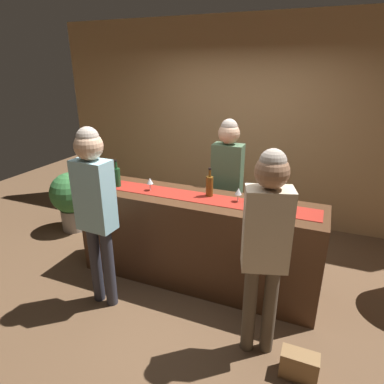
{
  "coord_description": "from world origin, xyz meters",
  "views": [
    {
      "loc": [
        1.13,
        -2.88,
        2.24
      ],
      "look_at": [
        -0.05,
        0.0,
        1.04
      ],
      "focal_mm": 30.71,
      "sensor_mm": 36.0,
      "label": 1
    }
  ],
  "objects_px": {
    "wine_bottle_green": "(117,177)",
    "wine_bottle_amber": "(210,186)",
    "potted_plant_tall": "(72,197)",
    "wine_glass_near_customer": "(238,192)",
    "customer_browsing": "(95,200)",
    "wine_glass_mid_counter": "(150,181)",
    "bartender": "(227,176)",
    "customer_sipping": "(266,236)",
    "wine_bottle_clear": "(271,198)",
    "handbag": "(299,365)"
  },
  "relations": [
    {
      "from": "customer_sipping",
      "to": "customer_browsing",
      "type": "relative_size",
      "value": 0.98
    },
    {
      "from": "wine_bottle_green",
      "to": "customer_sipping",
      "type": "height_order",
      "value": "customer_sipping"
    },
    {
      "from": "customer_sipping",
      "to": "potted_plant_tall",
      "type": "bearing_deg",
      "value": 141.15
    },
    {
      "from": "wine_glass_near_customer",
      "to": "customer_sipping",
      "type": "bearing_deg",
      "value": -61.18
    },
    {
      "from": "wine_bottle_green",
      "to": "customer_sipping",
      "type": "xyz_separation_m",
      "value": [
        1.75,
        -0.66,
        -0.03
      ]
    },
    {
      "from": "bartender",
      "to": "customer_browsing",
      "type": "height_order",
      "value": "customer_browsing"
    },
    {
      "from": "customer_browsing",
      "to": "potted_plant_tall",
      "type": "bearing_deg",
      "value": 142.98
    },
    {
      "from": "customer_sipping",
      "to": "customer_browsing",
      "type": "distance_m",
      "value": 1.54
    },
    {
      "from": "potted_plant_tall",
      "to": "handbag",
      "type": "distance_m",
      "value": 3.56
    },
    {
      "from": "wine_bottle_green",
      "to": "wine_bottle_clear",
      "type": "xyz_separation_m",
      "value": [
        1.67,
        0.03,
        0.0
      ]
    },
    {
      "from": "wine_bottle_amber",
      "to": "potted_plant_tall",
      "type": "height_order",
      "value": "wine_bottle_amber"
    },
    {
      "from": "wine_bottle_amber",
      "to": "potted_plant_tall",
      "type": "bearing_deg",
      "value": 169.85
    },
    {
      "from": "bartender",
      "to": "handbag",
      "type": "bearing_deg",
      "value": 124.56
    },
    {
      "from": "bartender",
      "to": "customer_sipping",
      "type": "relative_size",
      "value": 0.99
    },
    {
      "from": "wine_bottle_green",
      "to": "handbag",
      "type": "relative_size",
      "value": 1.08
    },
    {
      "from": "wine_glass_near_customer",
      "to": "potted_plant_tall",
      "type": "bearing_deg",
      "value": 170.33
    },
    {
      "from": "handbag",
      "to": "customer_sipping",
      "type": "bearing_deg",
      "value": 157.06
    },
    {
      "from": "wine_glass_near_customer",
      "to": "wine_bottle_clear",
      "type": "bearing_deg",
      "value": -8.59
    },
    {
      "from": "customer_sipping",
      "to": "handbag",
      "type": "relative_size",
      "value": 6.18
    },
    {
      "from": "wine_bottle_green",
      "to": "customer_sipping",
      "type": "distance_m",
      "value": 1.87
    },
    {
      "from": "bartender",
      "to": "customer_sipping",
      "type": "height_order",
      "value": "customer_sipping"
    },
    {
      "from": "wine_bottle_amber",
      "to": "wine_bottle_green",
      "type": "bearing_deg",
      "value": -173.68
    },
    {
      "from": "wine_glass_mid_counter",
      "to": "bartender",
      "type": "xyz_separation_m",
      "value": [
        0.68,
        0.59,
        -0.04
      ]
    },
    {
      "from": "wine_glass_mid_counter",
      "to": "handbag",
      "type": "distance_m",
      "value": 2.15
    },
    {
      "from": "wine_bottle_amber",
      "to": "potted_plant_tall",
      "type": "relative_size",
      "value": 0.36
    },
    {
      "from": "wine_glass_near_customer",
      "to": "customer_browsing",
      "type": "relative_size",
      "value": 0.08
    },
    {
      "from": "wine_glass_mid_counter",
      "to": "customer_sipping",
      "type": "distance_m",
      "value": 1.52
    },
    {
      "from": "handbag",
      "to": "bartender",
      "type": "bearing_deg",
      "value": 125.9
    },
    {
      "from": "wine_bottle_amber",
      "to": "customer_sipping",
      "type": "relative_size",
      "value": 0.18
    },
    {
      "from": "wine_bottle_clear",
      "to": "customer_browsing",
      "type": "relative_size",
      "value": 0.17
    },
    {
      "from": "potted_plant_tall",
      "to": "wine_glass_mid_counter",
      "type": "bearing_deg",
      "value": -17.09
    },
    {
      "from": "wine_glass_mid_counter",
      "to": "customer_browsing",
      "type": "distance_m",
      "value": 0.7
    },
    {
      "from": "wine_bottle_amber",
      "to": "wine_glass_mid_counter",
      "type": "distance_m",
      "value": 0.64
    },
    {
      "from": "wine_bottle_green",
      "to": "wine_bottle_amber",
      "type": "distance_m",
      "value": 1.04
    },
    {
      "from": "wine_glass_mid_counter",
      "to": "potted_plant_tall",
      "type": "height_order",
      "value": "wine_glass_mid_counter"
    },
    {
      "from": "wine_bottle_amber",
      "to": "customer_sipping",
      "type": "xyz_separation_m",
      "value": [
        0.72,
        -0.77,
        -0.03
      ]
    },
    {
      "from": "potted_plant_tall",
      "to": "handbag",
      "type": "bearing_deg",
      "value": -21.92
    },
    {
      "from": "wine_glass_near_customer",
      "to": "handbag",
      "type": "relative_size",
      "value": 0.51
    },
    {
      "from": "wine_glass_near_customer",
      "to": "bartender",
      "type": "bearing_deg",
      "value": 116.78
    },
    {
      "from": "wine_glass_mid_counter",
      "to": "customer_browsing",
      "type": "relative_size",
      "value": 0.08
    },
    {
      "from": "wine_glass_mid_counter",
      "to": "bartender",
      "type": "bearing_deg",
      "value": 41.25
    },
    {
      "from": "wine_glass_mid_counter",
      "to": "potted_plant_tall",
      "type": "xyz_separation_m",
      "value": [
        -1.57,
        0.48,
        -0.61
      ]
    },
    {
      "from": "wine_bottle_clear",
      "to": "customer_sipping",
      "type": "height_order",
      "value": "customer_sipping"
    },
    {
      "from": "wine_bottle_green",
      "to": "bartender",
      "type": "distance_m",
      "value": 1.24
    },
    {
      "from": "bartender",
      "to": "handbag",
      "type": "xyz_separation_m",
      "value": [
        1.04,
        -1.43,
        -0.95
      ]
    },
    {
      "from": "wine_bottle_amber",
      "to": "potted_plant_tall",
      "type": "xyz_separation_m",
      "value": [
        -2.21,
        0.4,
        -0.61
      ]
    },
    {
      "from": "wine_bottle_green",
      "to": "wine_bottle_clear",
      "type": "height_order",
      "value": "same"
    },
    {
      "from": "wine_bottle_green",
      "to": "potted_plant_tall",
      "type": "xyz_separation_m",
      "value": [
        -1.18,
        0.51,
        -0.61
      ]
    },
    {
      "from": "wine_bottle_clear",
      "to": "bartender",
      "type": "relative_size",
      "value": 0.18
    },
    {
      "from": "handbag",
      "to": "wine_bottle_clear",
      "type": "bearing_deg",
      "value": 117.53
    }
  ]
}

